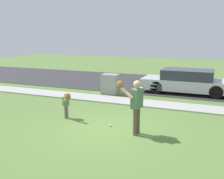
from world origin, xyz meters
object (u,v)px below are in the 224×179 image
Objects in this scene: baseball at (110,125)px; parked_sedan_silver at (187,81)px; person_adult at (135,102)px; utility_cabinet at (110,84)px; person_child at (67,101)px.

baseball is 6.48m from parked_sedan_silver.
person_adult is 6.63m from parked_sedan_silver.
baseball is at bearing 74.68° from parked_sedan_silver.
utility_cabinet is (-2.88, 4.89, -0.51)m from person_adult.
parked_sedan_silver is (3.62, 1.69, 0.11)m from utility_cabinet.
baseball is at bearing -67.14° from utility_cabinet.
person_adult is 1.68× the size of person_child.
person_adult reaches higher than parked_sedan_silver.
utility_cabinet is at bearing 103.22° from person_child.
baseball is at bearing 6.10° from person_child.
utility_cabinet reaches higher than baseball.
utility_cabinet is at bearing 112.86° from baseball.
parked_sedan_silver is at bearing 71.45° from person_child.
utility_cabinet is (-1.91, 4.54, 0.48)m from baseball.
person_child is at bearing 175.03° from baseball.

